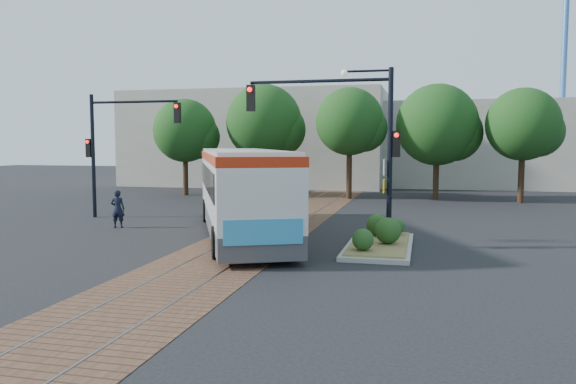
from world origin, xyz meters
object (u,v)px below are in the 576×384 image
at_px(city_bus, 241,188).
at_px(signal_pole_left, 113,138).
at_px(traffic_island, 380,239).
at_px(signal_pole_main, 354,128).
at_px(parked_car, 254,190).
at_px(officer, 118,209).

xyz_separation_m(city_bus, signal_pole_left, (-7.59, 3.33, 1.98)).
height_order(city_bus, traffic_island, city_bus).
distance_m(city_bus, signal_pole_left, 8.52).
distance_m(signal_pole_main, parked_car, 17.69).
bearing_deg(signal_pole_left, traffic_island, -20.36).
bearing_deg(signal_pole_main, city_bus, 162.41).
height_order(signal_pole_main, parked_car, signal_pole_main).
relative_size(officer, parked_car, 0.40).
bearing_deg(traffic_island, officer, 169.70).
bearing_deg(signal_pole_left, parked_car, 69.42).
relative_size(traffic_island, parked_car, 1.29).
bearing_deg(signal_pole_main, parked_car, 118.74).
height_order(city_bus, parked_car, city_bus).
bearing_deg(city_bus, parked_car, 80.96).
height_order(traffic_island, signal_pole_left, signal_pole_left).
relative_size(signal_pole_main, parked_car, 1.49).
bearing_deg(traffic_island, signal_pole_main, 174.64).
bearing_deg(signal_pole_main, officer, 169.25).
distance_m(city_bus, traffic_island, 6.01).
bearing_deg(traffic_island, parked_car, 121.29).
relative_size(traffic_island, signal_pole_main, 0.87).
bearing_deg(city_bus, signal_pole_left, 132.19).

